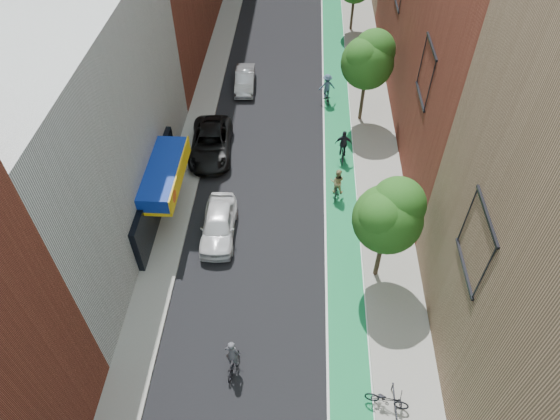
# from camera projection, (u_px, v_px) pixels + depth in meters

# --- Properties ---
(bike_lane) EXTENTS (2.00, 68.00, 0.01)m
(bike_lane) POSITION_uv_depth(u_px,v_px,m) (337.00, 104.00, 37.82)
(bike_lane) COLOR #168050
(bike_lane) RESTS_ON ground
(sidewalk_left) EXTENTS (2.00, 68.00, 0.15)m
(sidewalk_left) POSITION_uv_depth(u_px,v_px,m) (206.00, 99.00, 38.13)
(sidewalk_left) COLOR gray
(sidewalk_left) RESTS_ON ground
(sidewalk_right) EXTENTS (3.00, 68.00, 0.15)m
(sidewalk_right) POSITION_uv_depth(u_px,v_px,m) (370.00, 104.00, 37.68)
(sidewalk_right) COLOR gray
(sidewalk_right) RESTS_ON ground
(building_left_white) EXTENTS (8.00, 20.00, 12.00)m
(building_left_white) POSITION_uv_depth(u_px,v_px,m) (61.00, 129.00, 25.72)
(building_left_white) COLOR silver
(building_left_white) RESTS_ON ground
(tree_near) EXTENTS (3.40, 3.36, 6.42)m
(tree_near) POSITION_uv_depth(u_px,v_px,m) (389.00, 215.00, 23.33)
(tree_near) COLOR #332619
(tree_near) RESTS_ON ground
(tree_mid) EXTENTS (3.55, 3.53, 6.74)m
(tree_mid) POSITION_uv_depth(u_px,v_px,m) (368.00, 59.00, 32.88)
(tree_mid) COLOR #332619
(tree_mid) RESTS_ON ground
(parked_car_white) EXTENTS (2.01, 4.72, 1.59)m
(parked_car_white) POSITION_uv_depth(u_px,v_px,m) (219.00, 224.00, 28.13)
(parked_car_white) COLOR silver
(parked_car_white) RESTS_ON ground
(parked_car_black) EXTENTS (3.04, 5.90, 1.59)m
(parked_car_black) POSITION_uv_depth(u_px,v_px,m) (211.00, 143.00, 33.22)
(parked_car_black) COLOR black
(parked_car_black) RESTS_ON ground
(parked_car_silver) EXTENTS (1.66, 4.21, 1.37)m
(parked_car_silver) POSITION_uv_depth(u_px,v_px,m) (245.00, 80.00, 38.89)
(parked_car_silver) COLOR #94989C
(parked_car_silver) RESTS_ON ground
(cyclist_lead) EXTENTS (0.84, 1.66, 2.18)m
(cyclist_lead) POSITION_uv_depth(u_px,v_px,m) (233.00, 360.00, 22.42)
(cyclist_lead) COLOR black
(cyclist_lead) RESTS_ON ground
(cyclist_lane_near) EXTENTS (0.92, 1.60, 2.07)m
(cyclist_lane_near) POSITION_uv_depth(u_px,v_px,m) (337.00, 185.00, 30.20)
(cyclist_lane_near) COLOR black
(cyclist_lane_near) RESTS_ON ground
(cyclist_lane_mid) EXTENTS (1.13, 1.67, 2.23)m
(cyclist_lane_mid) POSITION_uv_depth(u_px,v_px,m) (343.00, 149.00, 32.67)
(cyclist_lane_mid) COLOR black
(cyclist_lane_mid) RESTS_ON ground
(cyclist_lane_far) EXTENTS (1.33, 1.83, 2.22)m
(cyclist_lane_far) POSITION_uv_depth(u_px,v_px,m) (327.00, 89.00, 37.36)
(cyclist_lane_far) COLOR black
(cyclist_lane_far) RESTS_ON ground
(parked_bike_near) EXTENTS (2.01, 1.08, 1.00)m
(parked_bike_near) POSITION_uv_depth(u_px,v_px,m) (387.00, 399.00, 21.30)
(parked_bike_near) COLOR black
(parked_bike_near) RESTS_ON sidewalk_right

